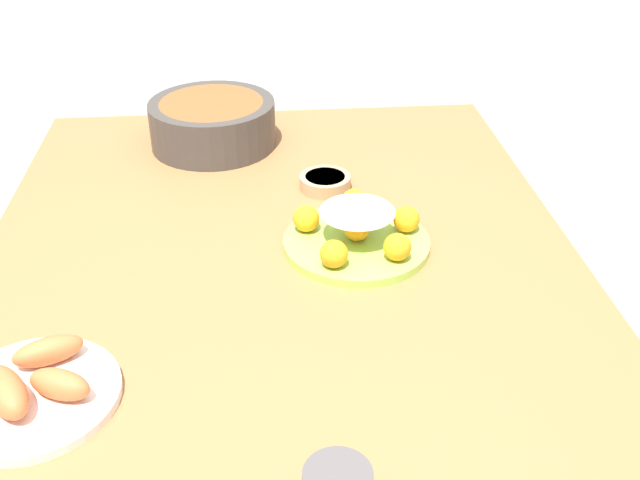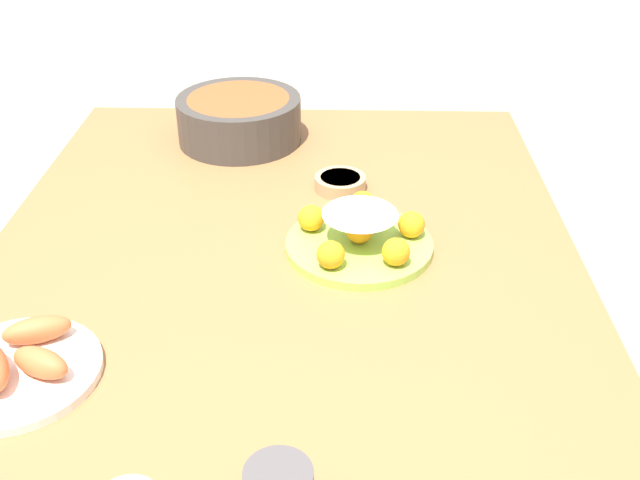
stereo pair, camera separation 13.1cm
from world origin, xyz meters
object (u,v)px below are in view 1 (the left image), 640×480
at_px(cake_plate, 357,233).
at_px(seafood_platter, 32,389).
at_px(serving_bowl, 213,122).
at_px(dining_table, 283,310).
at_px(sauce_bowl, 325,182).

relative_size(cake_plate, seafood_platter, 1.11).
bearing_deg(serving_bowl, seafood_platter, 164.92).
xyz_separation_m(dining_table, cake_plate, (0.07, -0.14, 0.11)).
relative_size(dining_table, seafood_platter, 6.12).
relative_size(serving_bowl, seafood_platter, 1.19).
relative_size(serving_bowl, sauce_bowl, 2.71).
distance_m(sauce_bowl, seafood_platter, 0.74).
xyz_separation_m(dining_table, sauce_bowl, (0.30, -0.10, 0.10)).
distance_m(dining_table, cake_plate, 0.19).
height_order(sauce_bowl, seafood_platter, seafood_platter).
bearing_deg(cake_plate, dining_table, 116.73).
bearing_deg(sauce_bowl, cake_plate, -171.03).
relative_size(sauce_bowl, seafood_platter, 0.44).
relative_size(cake_plate, serving_bowl, 0.93).
xyz_separation_m(dining_table, serving_bowl, (0.54, 0.13, 0.14)).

